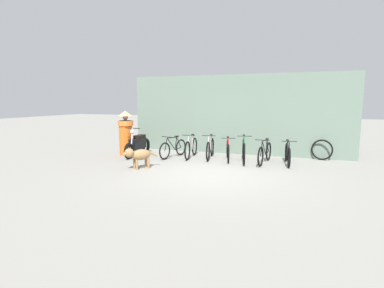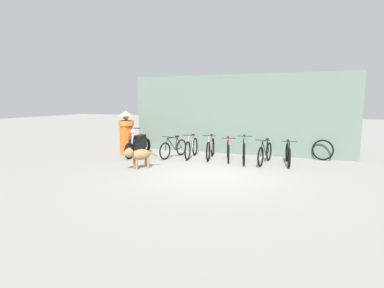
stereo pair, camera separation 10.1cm
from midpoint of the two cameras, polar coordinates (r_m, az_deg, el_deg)
The scene contains 13 objects.
ground_plane at distance 8.42m, azimuth 3.50°, elevation -5.77°, with size 60.00×60.00×0.00m, color gray.
shop_wall_back at distance 11.60m, azimuth 8.74°, elevation 5.55°, with size 8.48×0.20×3.02m.
bicycle_0 at distance 10.83m, azimuth -3.28°, elevation -0.85°, with size 0.50×1.57×0.80m.
bicycle_1 at distance 10.78m, azimuth 0.16°, elevation -0.75°, with size 0.46×1.67×0.86m.
bicycle_2 at distance 10.64m, azimuth 3.81°, elevation -0.88°, with size 0.46×1.69×0.87m.
bicycle_3 at distance 10.39m, azimuth 7.17°, elevation -1.24°, with size 0.56×1.62×0.82m.
bicycle_4 at distance 10.10m, azimuth 10.14°, elevation -1.33°, with size 0.50×1.72×0.93m.
bicycle_5 at distance 10.06m, azimuth 14.01°, elevation -1.73°, with size 0.46×1.72×0.82m.
bicycle_6 at distance 10.09m, azimuth 18.08°, elevation -1.89°, with size 0.46×1.64×0.81m.
motorcycle at distance 11.30m, azimuth -9.95°, elevation -0.10°, with size 0.58×1.94×1.08m.
stray_dog at distance 9.12m, azimuth -9.88°, elevation -2.02°, with size 0.75×0.97×0.65m.
person_in_robes at distance 11.55m, azimuth -12.15°, elevation 2.19°, with size 0.82×0.82×1.66m.
spare_tire_left at distance 11.23m, azimuth 23.88°, elevation -1.05°, with size 0.71×0.23×0.72m.
Camera 2 is at (2.44, -7.79, 2.03)m, focal length 28.00 mm.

